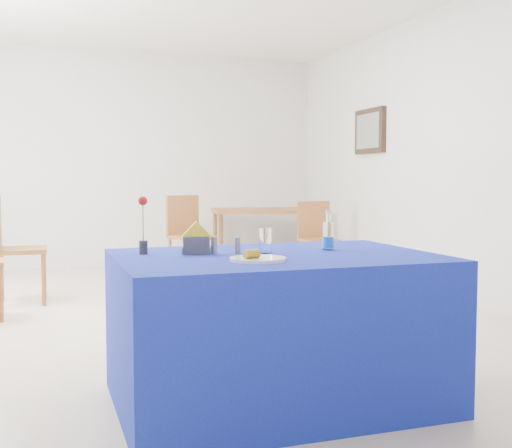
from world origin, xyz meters
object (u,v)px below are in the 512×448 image
at_px(chair_bg_left, 187,230).
at_px(chair_bg_right, 316,233).
at_px(plate, 258,259).
at_px(chair_win_b, 11,242).
at_px(oak_table, 263,215).
at_px(blue_table, 276,328).
at_px(water_bottle, 328,237).

bearing_deg(chair_bg_left, chair_bg_right, -37.80).
relative_size(plate, chair_win_b, 0.27).
bearing_deg(oak_table, chair_bg_left, -152.22).
xyz_separation_m(oak_table, chair_bg_left, (-1.15, -0.61, -0.13)).
bearing_deg(blue_table, plate, -129.50).
bearing_deg(water_bottle, chair_win_b, 119.29).
xyz_separation_m(chair_bg_right, chair_win_b, (-3.32, -0.61, 0.06)).
distance_m(chair_bg_left, chair_bg_right, 1.51).
bearing_deg(oak_table, chair_bg_right, -76.08).
distance_m(plate, water_bottle, 0.61).
xyz_separation_m(plate, blue_table, (0.17, 0.21, -0.39)).
relative_size(water_bottle, chair_bg_right, 0.24).
distance_m(oak_table, chair_bg_left, 1.31).
bearing_deg(water_bottle, chair_bg_right, 66.71).
bearing_deg(chair_bg_left, oak_table, 9.03).
bearing_deg(chair_bg_right, water_bottle, -110.29).
bearing_deg(water_bottle, plate, -147.75).
bearing_deg(chair_bg_left, plate, -117.28).
xyz_separation_m(blue_table, water_bottle, (0.34, 0.12, 0.45)).
relative_size(plate, water_bottle, 1.24).
xyz_separation_m(blue_table, chair_bg_right, (1.93, 3.81, 0.13)).
xyz_separation_m(blue_table, oak_table, (1.66, 4.91, 0.30)).
relative_size(oak_table, chair_bg_left, 1.48).
bearing_deg(plate, chair_win_b, 109.65).
xyz_separation_m(water_bottle, chair_bg_left, (0.16, 4.18, -0.28)).
bearing_deg(chair_bg_right, chair_bg_left, 163.95).
bearing_deg(plate, water_bottle, 32.25).
distance_m(water_bottle, chair_bg_left, 4.19).
relative_size(oak_table, chair_win_b, 1.42).
distance_m(blue_table, oak_table, 5.19).
bearing_deg(water_bottle, oak_table, 74.64).
xyz_separation_m(plate, chair_win_b, (-1.22, 3.41, -0.19)).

